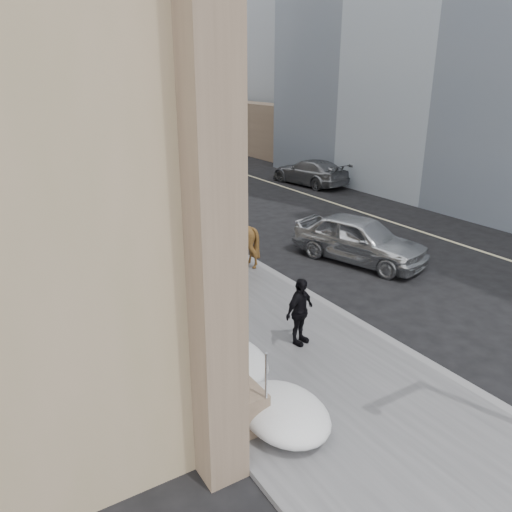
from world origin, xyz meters
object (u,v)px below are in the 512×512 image
(mounted_horse_left, at_px, (178,290))
(car_silver, at_px, (359,239))
(pedestrian, at_px, (300,312))
(mounted_horse_right, at_px, (227,234))
(car_grey, at_px, (310,172))

(mounted_horse_left, height_order, car_silver, mounted_horse_left)
(car_silver, bearing_deg, pedestrian, -162.30)
(mounted_horse_right, distance_m, car_silver, 4.62)
(car_silver, height_order, car_grey, car_silver)
(mounted_horse_left, distance_m, mounted_horse_right, 4.57)
(mounted_horse_right, height_order, pedestrian, mounted_horse_right)
(mounted_horse_right, bearing_deg, car_silver, 156.63)
(mounted_horse_left, bearing_deg, car_silver, 172.00)
(pedestrian, bearing_deg, car_silver, 16.53)
(mounted_horse_left, bearing_deg, car_grey, -156.67)
(mounted_horse_right, distance_m, pedestrian, 5.61)
(mounted_horse_left, distance_m, car_silver, 7.57)
(mounted_horse_right, xyz_separation_m, pedestrian, (-1.04, -5.51, -0.24))
(mounted_horse_right, xyz_separation_m, car_grey, (10.53, 9.28, -0.46))
(car_silver, xyz_separation_m, car_grey, (6.29, 11.10, -0.08))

